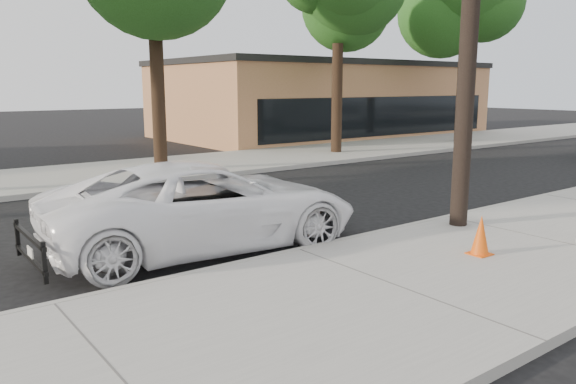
# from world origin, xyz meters

# --- Properties ---
(ground) EXTENTS (120.00, 120.00, 0.00)m
(ground) POSITION_xyz_m (0.00, 0.00, 0.00)
(ground) COLOR black
(ground) RESTS_ON ground
(near_sidewalk) EXTENTS (90.00, 4.40, 0.15)m
(near_sidewalk) POSITION_xyz_m (0.00, -4.30, 0.07)
(near_sidewalk) COLOR gray
(near_sidewalk) RESTS_ON ground
(far_sidewalk) EXTENTS (90.00, 5.00, 0.15)m
(far_sidewalk) POSITION_xyz_m (0.00, 8.50, 0.07)
(far_sidewalk) COLOR gray
(far_sidewalk) RESTS_ON ground
(curb_near) EXTENTS (90.00, 0.12, 0.16)m
(curb_near) POSITION_xyz_m (0.00, -2.10, 0.07)
(curb_near) COLOR #9E9B93
(curb_near) RESTS_ON ground
(building_main) EXTENTS (18.00, 10.00, 4.00)m
(building_main) POSITION_xyz_m (16.00, 16.00, 2.00)
(building_main) COLOR #A97146
(building_main) RESTS_ON ground
(tree_e) EXTENTS (4.80, 4.65, 9.25)m
(tree_e) POSITION_xyz_m (18.21, 7.74, 6.70)
(tree_e) COLOR black
(tree_e) RESTS_ON far_sidewalk
(police_cruiser) EXTENTS (5.88, 3.14, 1.57)m
(police_cruiser) POSITION_xyz_m (-0.97, -0.64, 0.79)
(police_cruiser) COLOR white
(police_cruiser) RESTS_ON ground
(traffic_cone) EXTENTS (0.35, 0.35, 0.66)m
(traffic_cone) POSITION_xyz_m (2.19, -4.16, 0.47)
(traffic_cone) COLOR #E7520C
(traffic_cone) RESTS_ON near_sidewalk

